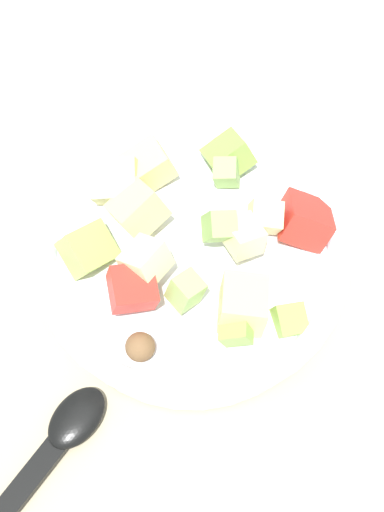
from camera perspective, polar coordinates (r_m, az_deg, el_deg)
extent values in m
plane|color=silver|center=(0.67, -0.55, -2.18)|extent=(2.40, 2.40, 0.00)
cube|color=tan|center=(0.67, -0.56, -2.08)|extent=(0.48, 0.38, 0.01)
cylinder|color=white|center=(0.65, 0.00, -0.57)|extent=(0.24, 0.24, 0.05)
torus|color=white|center=(0.63, 0.00, 0.39)|extent=(0.26, 0.26, 0.02)
sphere|color=brown|center=(0.58, -3.86, -6.74)|extent=(0.04, 0.03, 0.03)
cube|color=#8CB74C|center=(0.58, 3.30, -5.43)|extent=(0.02, 0.03, 0.02)
cube|color=red|center=(0.64, 8.32, 2.62)|extent=(0.05, 0.05, 0.05)
cube|color=#E5D684|center=(0.62, -4.05, 3.45)|extent=(0.05, 0.06, 0.05)
cube|color=#93C160|center=(0.64, 2.58, 6.20)|extent=(0.02, 0.02, 0.03)
cube|color=#A3CC6B|center=(0.59, -0.47, -2.59)|extent=(0.03, 0.03, 0.03)
cube|color=beige|center=(0.59, -3.47, -0.36)|extent=(0.04, 0.05, 0.04)
cube|color=#8CB74C|center=(0.66, 2.70, 7.42)|extent=(0.05, 0.05, 0.05)
cube|color=red|center=(0.59, -4.44, -2.38)|extent=(0.04, 0.05, 0.03)
cube|color=#E5D684|center=(0.59, 3.80, -3.55)|extent=(0.04, 0.04, 0.04)
cube|color=#E5D684|center=(0.65, -3.23, 6.71)|extent=(0.05, 0.05, 0.04)
cube|color=#9EC656|center=(0.62, -7.72, 0.49)|extent=(0.05, 0.06, 0.05)
cube|color=beige|center=(0.61, 3.84, 1.48)|extent=(0.04, 0.04, 0.03)
cube|color=#E5D684|center=(0.64, -5.59, 5.50)|extent=(0.05, 0.04, 0.04)
cube|color=#93C160|center=(0.60, 2.04, 2.20)|extent=(0.03, 0.03, 0.04)
cube|color=beige|center=(0.62, 5.45, 2.93)|extent=(0.03, 0.03, 0.03)
cube|color=#8CB74C|center=(0.60, 7.23, -4.79)|extent=(0.03, 0.03, 0.03)
ellipsoid|color=black|center=(0.63, -8.55, -11.78)|extent=(0.07, 0.06, 0.01)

